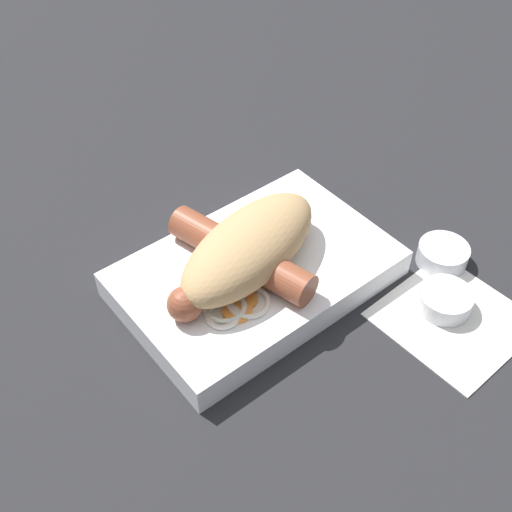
# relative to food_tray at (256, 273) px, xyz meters

# --- Properties ---
(ground_plane) EXTENTS (3.00, 3.00, 0.00)m
(ground_plane) POSITION_rel_food_tray_xyz_m (0.00, 0.00, -0.02)
(ground_plane) COLOR #232326
(food_tray) EXTENTS (0.28, 0.18, 0.03)m
(food_tray) POSITION_rel_food_tray_xyz_m (0.00, 0.00, 0.00)
(food_tray) COLOR white
(food_tray) RESTS_ON ground_plane
(bread_roll) EXTENTS (0.20, 0.12, 0.06)m
(bread_roll) POSITION_rel_food_tray_xyz_m (0.01, -0.00, 0.04)
(bread_roll) COLOR tan
(bread_roll) RESTS_ON food_tray
(sausage) EXTENTS (0.20, 0.17, 0.03)m
(sausage) POSITION_rel_food_tray_xyz_m (0.01, -0.01, 0.03)
(sausage) COLOR brown
(sausage) RESTS_ON food_tray
(pickled_veggies) EXTENTS (0.07, 0.05, 0.01)m
(pickled_veggies) POSITION_rel_food_tray_xyz_m (0.05, 0.03, 0.02)
(pickled_veggies) COLOR orange
(pickled_veggies) RESTS_ON food_tray
(napkin) EXTENTS (0.14, 0.14, 0.00)m
(napkin) POSITION_rel_food_tray_xyz_m (-0.12, 0.16, -0.01)
(napkin) COLOR white
(napkin) RESTS_ON ground_plane
(condiment_cup_near) EXTENTS (0.05, 0.05, 0.02)m
(condiment_cup_near) POSITION_rel_food_tray_xyz_m (-0.13, 0.15, -0.01)
(condiment_cup_near) COLOR silver
(condiment_cup_near) RESTS_ON ground_plane
(condiment_cup_far) EXTENTS (0.05, 0.05, 0.02)m
(condiment_cup_far) POSITION_rel_food_tray_xyz_m (-0.18, 0.10, -0.01)
(condiment_cup_far) COLOR silver
(condiment_cup_far) RESTS_ON ground_plane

